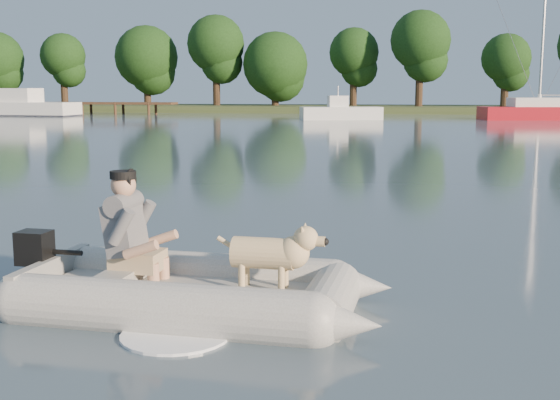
% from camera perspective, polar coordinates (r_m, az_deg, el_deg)
% --- Properties ---
extents(water, '(160.00, 160.00, 0.00)m').
position_cam_1_polar(water, '(6.68, -7.73, -9.34)').
color(water, slate).
rests_on(water, ground).
extents(shore_bank, '(160.00, 12.00, 0.70)m').
position_cam_1_polar(shore_bank, '(68.10, 8.01, 7.30)').
color(shore_bank, '#47512D').
rests_on(shore_bank, water).
extents(dock, '(18.00, 2.00, 1.04)m').
position_cam_1_polar(dock, '(64.43, -16.25, 7.19)').
color(dock, '#4C331E').
rests_on(dock, water).
extents(treeline, '(75.85, 7.35, 9.27)m').
position_cam_1_polar(treeline, '(67.23, 9.35, 11.64)').
color(treeline, '#332316').
rests_on(treeline, shore_bank).
extents(dinghy, '(4.70, 3.13, 1.40)m').
position_cam_1_polar(dinghy, '(6.69, -6.95, -3.93)').
color(dinghy, gray).
rests_on(dinghy, water).
extents(man, '(0.77, 0.67, 1.09)m').
position_cam_1_polar(man, '(6.97, -12.35, -1.99)').
color(man, slate).
rests_on(man, dinghy).
extents(dog, '(0.96, 0.39, 0.63)m').
position_cam_1_polar(dog, '(6.57, -1.35, -4.78)').
color(dog, tan).
rests_on(dog, dinghy).
extents(outboard_motor, '(0.44, 0.32, 0.80)m').
position_cam_1_polar(outboard_motor, '(7.48, -19.24, -5.24)').
color(outboard_motor, black).
rests_on(outboard_motor, dinghy).
extents(cabin_cruiser, '(8.77, 3.93, 2.63)m').
position_cam_1_polar(cabin_cruiser, '(60.58, -19.79, 7.49)').
color(cabin_cruiser, white).
rests_on(cabin_cruiser, water).
extents(motorboat, '(6.25, 3.78, 2.48)m').
position_cam_1_polar(motorboat, '(50.24, 4.98, 7.81)').
color(motorboat, white).
rests_on(motorboat, water).
extents(sailboat, '(9.53, 4.32, 12.64)m').
position_cam_1_polar(sailboat, '(53.34, 20.76, 6.71)').
color(sailboat, '#AC131D').
rests_on(sailboat, water).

